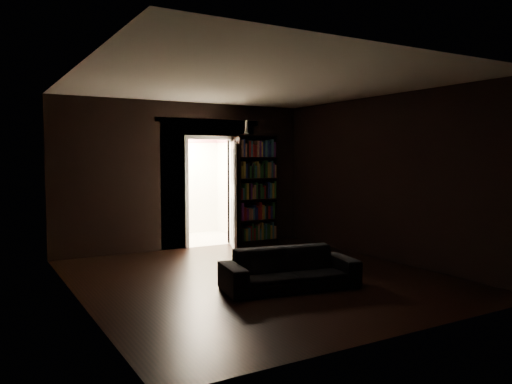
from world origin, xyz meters
The scene contains 9 objects.
ground centered at (0.00, 0.00, 0.00)m, with size 5.50×5.50×0.00m, color black.
room_walls centered at (-0.01, 1.07, 1.68)m, with size 5.02×5.61×2.84m.
kitchen_alcove centered at (0.50, 3.87, 1.21)m, with size 2.20×1.80×2.60m.
sofa centered at (0.06, -0.73, 0.35)m, with size 1.81×0.78×0.70m, color black.
bookshelf centered at (1.44, 2.56, 1.10)m, with size 0.90×0.32×2.20m, color black.
refrigerator centered at (-0.10, 4.11, 0.82)m, with size 0.74×0.68×1.65m, color white.
door centered at (0.81, 2.34, 1.02)m, with size 0.85×0.05×2.05m, color white.
figurine centered at (1.20, 2.49, 2.34)m, with size 0.10×0.10×0.29m, color silver.
bottles centered at (-0.17, 4.11, 1.78)m, with size 0.64×0.08×0.26m, color black.
Camera 1 is at (-3.64, -6.17, 1.75)m, focal length 35.00 mm.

